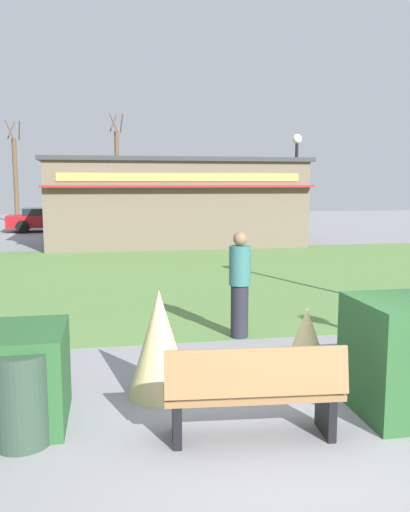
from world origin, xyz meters
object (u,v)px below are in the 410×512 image
object	(u,v)px
trash_bin	(22,399)
park_bench	(254,392)
parked_car_west_slot	(50,219)
parked_car_center_slot	(144,218)
tree_left_bg	(16,179)
food_kiosk	(174,202)
tree_right_bg	(117,175)
lamppost_far	(296,177)
person_strolling	(240,284)

from	to	relation	value
trash_bin	park_bench	bearing A→B (deg)	-8.35
parked_car_west_slot	parked_car_center_slot	distance (m)	4.81
park_bench	parked_car_west_slot	distance (m)	23.90
park_bench	tree_left_bg	distance (m)	30.48
trash_bin	food_kiosk	distance (m)	16.98
park_bench	tree_right_bg	size ratio (longest dim) A/B	0.26
parked_car_west_slot	lamppost_far	bearing A→B (deg)	-41.38
person_strolling	parked_car_west_slot	world-z (taller)	person_strolling
parked_car_center_slot	tree_right_bg	size ratio (longest dim) A/B	0.64
lamppost_far	food_kiosk	xyz separation A→B (m)	(-4.40, 2.21, -0.97)
trash_bin	food_kiosk	xyz separation A→B (m)	(3.47, 16.57, 1.27)
tree_left_bg	tree_right_bg	size ratio (longest dim) A/B	0.92
tree_right_bg	trash_bin	bearing A→B (deg)	-92.81
parked_car_center_slot	lamppost_far	bearing A→B (deg)	-59.45
parked_car_center_slot	tree_right_bg	bearing A→B (deg)	101.65
trash_bin	parked_car_center_slot	size ratio (longest dim) A/B	0.21
parked_car_west_slot	tree_right_bg	xyz separation A→B (m)	(3.58, 5.97, 2.36)
trash_bin	parked_car_center_slot	world-z (taller)	parked_car_center_slot
park_bench	person_strolling	size ratio (longest dim) A/B	1.03
park_bench	parked_car_west_slot	bearing A→B (deg)	100.37
tree_right_bg	parked_car_center_slot	bearing A→B (deg)	-78.35
food_kiosk	tree_right_bg	world-z (taller)	tree_right_bg
park_bench	trash_bin	xyz separation A→B (m)	(-2.16, 0.32, -0.04)
trash_bin	tree_right_bg	bearing A→B (deg)	87.19
lamppost_far	person_strolling	distance (m)	12.52
park_bench	tree_left_bg	world-z (taller)	tree_left_bg
trash_bin	parked_car_center_slot	bearing A→B (deg)	83.45
park_bench	food_kiosk	bearing A→B (deg)	85.54
food_kiosk	tree_left_bg	distance (m)	15.16
lamppost_far	trash_bin	xyz separation A→B (m)	(-7.87, -14.37, -2.24)
food_kiosk	person_strolling	bearing A→B (deg)	-92.62
person_strolling	tree_right_bg	xyz separation A→B (m)	(-1.42, 26.12, 2.14)
trash_bin	person_strolling	distance (m)	4.19
parked_car_center_slot	park_bench	bearing A→B (deg)	-91.23
trash_bin	tree_left_bg	distance (m)	29.76
trash_bin	lamppost_far	bearing A→B (deg)	61.28
lamppost_far	person_strolling	size ratio (longest dim) A/B	2.53
person_strolling	parked_car_west_slot	distance (m)	20.76
lamppost_far	tree_left_bg	bearing A→B (deg)	130.15
tree_left_bg	parked_car_west_slot	bearing A→B (deg)	-67.15
lamppost_far	tree_left_bg	xyz separation A→B (m)	(-12.59, 14.92, 0.05)
park_bench	person_strolling	world-z (taller)	person_strolling
lamppost_far	parked_car_center_slot	size ratio (longest dim) A/B	0.99
park_bench	parked_car_west_slot	world-z (taller)	parked_car_west_slot
parked_car_west_slot	parked_car_center_slot	world-z (taller)	same
trash_bin	person_strolling	xyz separation A→B (m)	(2.85, 3.04, 0.42)
park_bench	trash_bin	distance (m)	2.18
trash_bin	tree_right_bg	distance (m)	29.30
park_bench	person_strolling	distance (m)	3.45
tree_left_bg	tree_right_bg	distance (m)	6.15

